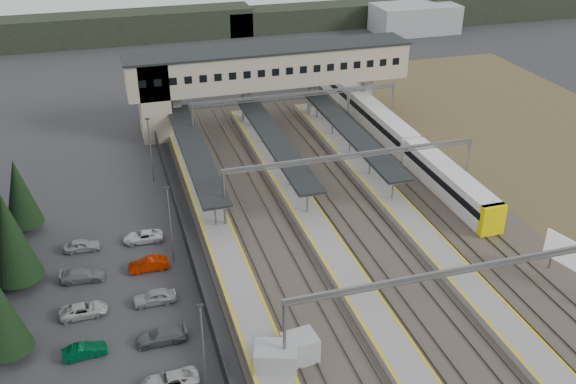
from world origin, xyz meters
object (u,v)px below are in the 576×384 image
object	(u,v)px
relay_cabin_far	(300,349)
footbridge	(251,72)
relay_cabin_near	(276,361)
train	(383,124)
billboard	(570,256)

from	to	relation	value
relay_cabin_far	footbridge	world-z (taller)	footbridge
relay_cabin_near	train	size ratio (longest dim) A/B	0.07
relay_cabin_near	relay_cabin_far	world-z (taller)	relay_cabin_near
train	billboard	xyz separation A→B (m)	(2.11, -36.45, 1.08)
relay_cabin_near	billboard	distance (m)	28.98
footbridge	train	world-z (taller)	footbridge
train	billboard	bearing A→B (deg)	-86.69
billboard	train	bearing A→B (deg)	93.31
relay_cabin_far	billboard	bearing A→B (deg)	5.96
relay_cabin_far	train	distance (m)	46.19
footbridge	train	size ratio (longest dim) A/B	0.72
train	billboard	distance (m)	36.53
billboard	relay_cabin_far	bearing A→B (deg)	-174.04
relay_cabin_near	billboard	size ratio (longest dim) A/B	0.71
relay_cabin_far	billboard	world-z (taller)	billboard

